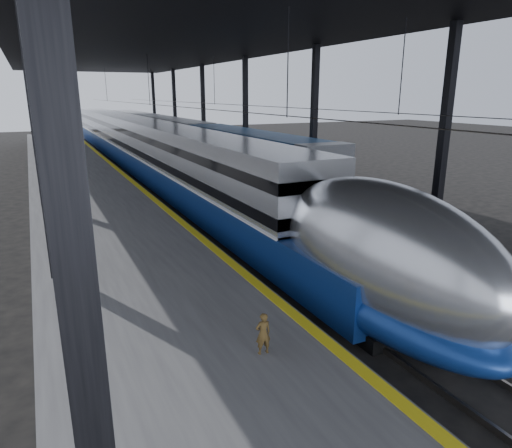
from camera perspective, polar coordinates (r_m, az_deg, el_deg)
ground at (r=12.48m, az=6.89°, el=-14.12°), size 160.00×160.00×0.00m
platform at (r=29.67m, az=-20.65°, el=3.80°), size 6.00×80.00×1.00m
yellow_strip at (r=29.94m, az=-15.41°, el=5.34°), size 0.30×80.00×0.01m
rails at (r=31.45m, az=-5.94°, el=4.60°), size 6.52×80.00×0.16m
canopy at (r=30.20m, az=-11.43°, el=21.15°), size 18.00×75.00×9.47m
tgv_train at (r=37.53m, az=-13.63°, el=9.02°), size 2.96×65.20×4.24m
second_train at (r=47.62m, az=-10.16°, el=10.57°), size 2.80×56.05×3.86m
child at (r=9.69m, az=0.89°, el=-13.52°), size 0.35×0.24×0.92m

